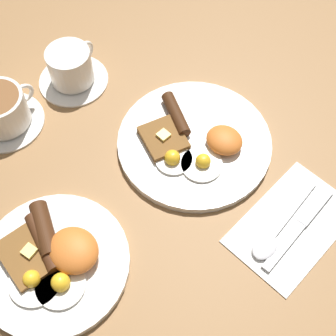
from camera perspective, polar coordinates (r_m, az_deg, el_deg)
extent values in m
plane|color=olive|center=(0.87, 3.19, 2.85)|extent=(3.00, 3.00, 0.00)
cylinder|color=white|center=(0.87, 3.22, 3.13)|extent=(0.28, 0.28, 0.01)
cylinder|color=white|center=(0.83, 4.12, 0.44)|extent=(0.07, 0.07, 0.01)
sphere|color=yellow|center=(0.82, 4.30, 0.85)|extent=(0.03, 0.03, 0.03)
cylinder|color=white|center=(0.83, 0.58, 1.16)|extent=(0.07, 0.07, 0.01)
sphere|color=yellow|center=(0.83, 0.33, 1.42)|extent=(0.03, 0.03, 0.03)
ellipsoid|color=orange|center=(0.85, 6.88, 3.40)|extent=(0.07, 0.06, 0.03)
cylinder|color=#3E2110|center=(0.88, 0.97, 6.57)|extent=(0.10, 0.07, 0.02)
cube|color=brown|center=(0.85, -0.55, 3.66)|extent=(0.10, 0.10, 0.01)
cube|color=#F4E072|center=(0.85, -0.56, 4.04)|extent=(0.02, 0.02, 0.01)
cylinder|color=white|center=(0.78, -13.69, -11.23)|extent=(0.24, 0.24, 0.01)
cylinder|color=white|center=(0.76, -12.95, -13.69)|extent=(0.08, 0.08, 0.01)
sphere|color=yellow|center=(0.75, -12.95, -13.43)|extent=(0.03, 0.03, 0.03)
cylinder|color=white|center=(0.77, -15.88, -13.14)|extent=(0.08, 0.08, 0.01)
sphere|color=yellow|center=(0.76, -16.29, -12.85)|extent=(0.03, 0.03, 0.03)
ellipsoid|color=orange|center=(0.75, -11.36, -9.88)|extent=(0.08, 0.07, 0.04)
cylinder|color=#402211|center=(0.78, -14.85, -7.26)|extent=(0.10, 0.07, 0.03)
cylinder|color=#462514|center=(0.78, -14.96, -8.75)|extent=(0.11, 0.06, 0.02)
cube|color=brown|center=(0.78, -16.38, -9.95)|extent=(0.11, 0.10, 0.01)
cube|color=#F4E072|center=(0.77, -16.56, -9.68)|extent=(0.02, 0.02, 0.01)
cylinder|color=white|center=(0.98, -11.43, 10.51)|extent=(0.14, 0.14, 0.01)
cylinder|color=white|center=(0.96, -11.84, 12.08)|extent=(0.09, 0.09, 0.07)
cylinder|color=brown|center=(0.93, -12.21, 13.47)|extent=(0.08, 0.08, 0.00)
torus|color=white|center=(0.97, -10.11, 13.77)|extent=(0.01, 0.05, 0.05)
cylinder|color=white|center=(0.95, -19.14, 5.43)|extent=(0.15, 0.15, 0.01)
cylinder|color=white|center=(0.92, -19.80, 6.81)|extent=(0.10, 0.10, 0.07)
torus|color=white|center=(0.93, -17.28, 8.61)|extent=(0.01, 0.05, 0.05)
cube|color=white|center=(0.82, 14.88, -6.69)|extent=(0.15, 0.22, 0.01)
cube|color=silver|center=(0.79, 13.95, -9.22)|extent=(0.02, 0.11, 0.00)
cube|color=#9E9EA3|center=(0.84, 17.57, -4.52)|extent=(0.02, 0.09, 0.01)
ellipsoid|color=silver|center=(0.78, 11.73, -9.38)|extent=(0.04, 0.05, 0.01)
cube|color=silver|center=(0.83, 15.19, -4.82)|extent=(0.01, 0.13, 0.00)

